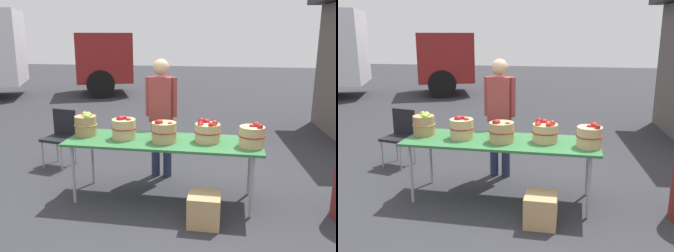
% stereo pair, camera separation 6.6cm
% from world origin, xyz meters
% --- Properties ---
extents(ground_plane, '(40.00, 40.00, 0.00)m').
position_xyz_m(ground_plane, '(0.00, 0.00, 0.00)').
color(ground_plane, '#2D2D33').
extents(market_table, '(2.30, 0.76, 0.75)m').
position_xyz_m(market_table, '(0.00, 0.00, 0.71)').
color(market_table, '#2D6B38').
rests_on(market_table, ground).
extents(apple_basket_green_0, '(0.28, 0.28, 0.29)m').
position_xyz_m(apple_basket_green_0, '(-0.99, 0.06, 0.89)').
color(apple_basket_green_0, '#A87F51').
rests_on(apple_basket_green_0, market_table).
extents(apple_basket_red_0, '(0.30, 0.30, 0.28)m').
position_xyz_m(apple_basket_red_0, '(-0.49, -0.01, 0.88)').
color(apple_basket_red_0, tan).
rests_on(apple_basket_red_0, market_table).
extents(apple_basket_red_1, '(0.31, 0.31, 0.28)m').
position_xyz_m(apple_basket_red_1, '(0.01, -0.06, 0.88)').
color(apple_basket_red_1, tan).
rests_on(apple_basket_red_1, market_table).
extents(apple_basket_red_2, '(0.31, 0.31, 0.27)m').
position_xyz_m(apple_basket_red_2, '(0.51, 0.04, 0.87)').
color(apple_basket_red_2, tan).
rests_on(apple_basket_red_2, market_table).
extents(apple_basket_red_3, '(0.30, 0.30, 0.28)m').
position_xyz_m(apple_basket_red_3, '(1.02, -0.07, 0.87)').
color(apple_basket_red_3, tan).
rests_on(apple_basket_red_3, market_table).
extents(vendor_adult, '(0.44, 0.22, 1.66)m').
position_xyz_m(vendor_adult, '(-0.17, 0.73, 0.98)').
color(vendor_adult, '#262D4C').
rests_on(vendor_adult, ground).
extents(folding_chair, '(0.47, 0.47, 0.86)m').
position_xyz_m(folding_chair, '(-1.78, 0.91, 0.51)').
color(folding_chair, black).
rests_on(folding_chair, ground).
extents(produce_crate, '(0.34, 0.34, 0.34)m').
position_xyz_m(produce_crate, '(0.54, -0.54, 0.17)').
color(produce_crate, tan).
rests_on(produce_crate, ground).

